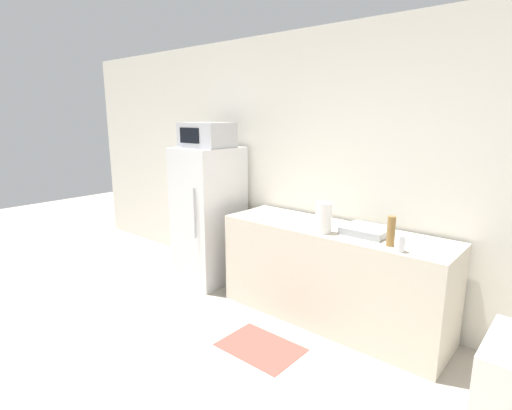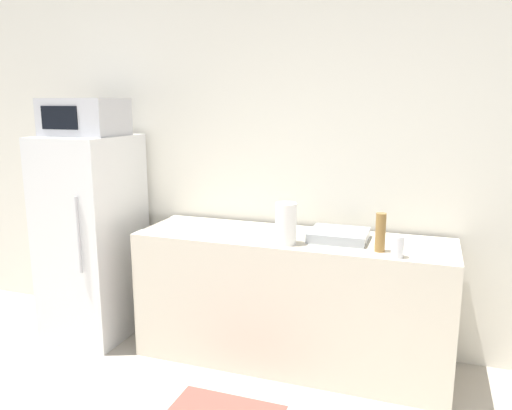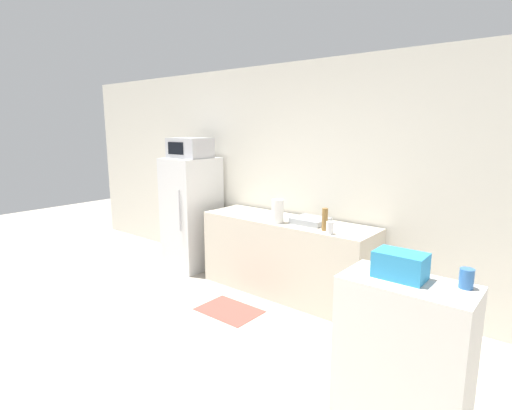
% 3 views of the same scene
% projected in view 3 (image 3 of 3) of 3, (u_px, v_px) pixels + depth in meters
% --- Properties ---
extents(ground_plane, '(14.00, 14.00, 0.00)m').
position_uv_depth(ground_plane, '(49.00, 402.00, 2.77)').
color(ground_plane, '#B2A899').
extents(wall_back, '(8.00, 0.06, 2.60)m').
position_uv_depth(wall_back, '(291.00, 176.00, 4.75)').
color(wall_back, silver).
rests_on(wall_back, ground_plane).
extents(refrigerator, '(0.57, 0.68, 1.48)m').
position_uv_depth(refrigerator, '(192.00, 213.00, 5.35)').
color(refrigerator, silver).
rests_on(refrigerator, ground_plane).
extents(microwave, '(0.53, 0.39, 0.26)m').
position_uv_depth(microwave, '(190.00, 148.00, 5.19)').
color(microwave, '#BCBCC1').
rests_on(microwave, refrigerator).
extents(counter, '(2.04, 0.60, 0.86)m').
position_uv_depth(counter, '(286.00, 257.00, 4.52)').
color(counter, beige).
rests_on(counter, ground_plane).
extents(sink_basin, '(0.36, 0.31, 0.06)m').
position_uv_depth(sink_basin, '(311.00, 221.00, 4.26)').
color(sink_basin, '#9EA3A8').
rests_on(sink_basin, counter).
extents(bottle_tall, '(0.06, 0.06, 0.23)m').
position_uv_depth(bottle_tall, '(325.00, 219.00, 3.95)').
color(bottle_tall, olive).
rests_on(bottle_tall, counter).
extents(bottle_short, '(0.07, 0.07, 0.12)m').
position_uv_depth(bottle_short, '(330.00, 228.00, 3.83)').
color(bottle_short, silver).
rests_on(bottle_short, counter).
extents(shelf_cabinet, '(0.73, 0.39, 1.01)m').
position_uv_depth(shelf_cabinet, '(402.00, 362.00, 2.36)').
color(shelf_cabinet, white).
rests_on(shelf_cabinet, ground_plane).
extents(basket, '(0.28, 0.18, 0.16)m').
position_uv_depth(basket, '(400.00, 265.00, 2.30)').
color(basket, '#2D8EC6').
rests_on(basket, shelf_cabinet).
extents(jar, '(0.08, 0.08, 0.11)m').
position_uv_depth(jar, '(467.00, 279.00, 2.16)').
color(jar, '#336BB2').
rests_on(jar, shelf_cabinet).
extents(paper_towel_roll, '(0.13, 0.13, 0.25)m').
position_uv_depth(paper_towel_roll, '(278.00, 211.00, 4.27)').
color(paper_towel_roll, white).
rests_on(paper_towel_roll, counter).
extents(kitchen_rug, '(0.64, 0.45, 0.01)m').
position_uv_depth(kitchen_rug, '(229.00, 310.00, 4.15)').
color(kitchen_rug, '#99473D').
rests_on(kitchen_rug, ground_plane).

